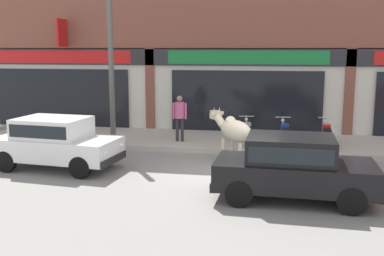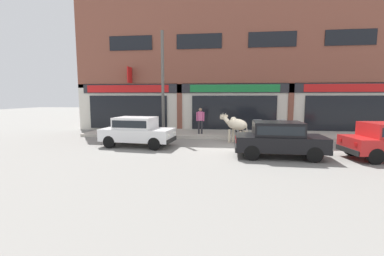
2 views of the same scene
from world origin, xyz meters
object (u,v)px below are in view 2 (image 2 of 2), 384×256
Objects in this scene: car_0 at (137,130)px; motorcycle_0 at (239,128)px; utility_pole at (163,84)px; cow at (236,124)px; motorcycle_2 at (282,128)px; car_2 at (279,138)px; motorcycle_1 at (260,128)px; pedestrian at (200,118)px.

motorcycle_0 is at bearing 34.33° from car_0.
car_0 is at bearing -103.46° from utility_pole.
motorcycle_0 is (0.27, 2.08, -0.44)m from cow.
motorcycle_0 is 1.00× the size of motorcycle_2.
cow is 3.44m from car_2.
motorcycle_2 is at bearing 6.80° from utility_pole.
motorcycle_2 is 7.67m from utility_pole.
cow is at bearing 117.69° from car_2.
car_0 and car_2 have the same top height.
car_2 is 2.02× the size of motorcycle_1.
car_2 is 2.02× the size of motorcycle_2.
car_2 reaches higher than motorcycle_2.
utility_pole reaches higher than motorcycle_2.
cow is 1.11× the size of pedestrian.
motorcycle_2 is at bearing 1.44° from pedestrian.
pedestrian is at bearing -178.56° from motorcycle_2.
car_0 is 6.30m from motorcycle_0.
utility_pole is at bearing 143.06° from car_2.
cow is 0.98× the size of motorcycle_1.
utility_pole is at bearing -173.20° from motorcycle_2.
car_2 reaches higher than motorcycle_1.
motorcycle_1 is (6.46, 3.55, -0.25)m from car_0.
utility_pole reaches higher than pedestrian.
motorcycle_0 is (-1.32, 5.12, -0.25)m from car_2.
motorcycle_1 is 1.13× the size of pedestrian.
cow is 0.29× the size of utility_pole.
car_2 is 5.12m from motorcycle_1.
cow is 2.94m from pedestrian.
motorcycle_0 is 1.13× the size of pedestrian.
car_0 is 2.33× the size of pedestrian.
cow is 0.98× the size of motorcycle_0.
motorcycle_2 is 5.00m from pedestrian.
pedestrian is (-2.07, 2.08, 0.16)m from cow.
pedestrian is at bearing 125.62° from car_2.
utility_pole is (-5.84, 4.39, 2.42)m from car_2.
motorcycle_2 is 1.13× the size of pedestrian.
pedestrian is 0.26× the size of utility_pole.
motorcycle_1 is at bearing 28.79° from car_0.
utility_pole is at bearing -161.50° from pedestrian.
cow is 5.14m from car_0.
car_0 is 7.37m from motorcycle_1.
cow reaches higher than motorcycle_1.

